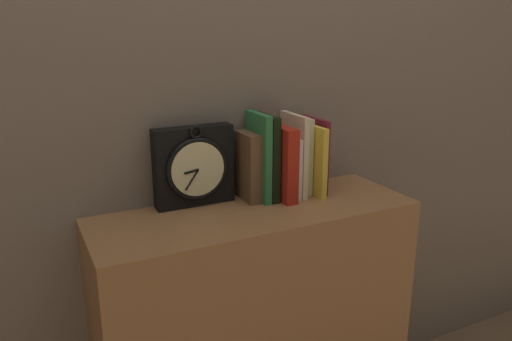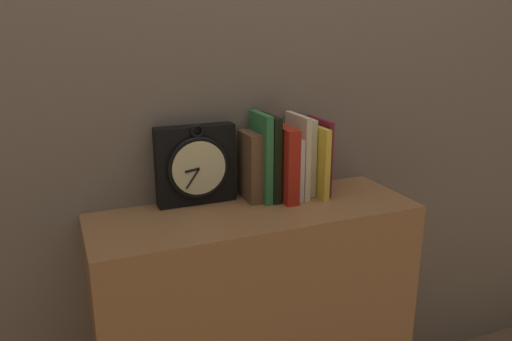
% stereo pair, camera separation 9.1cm
% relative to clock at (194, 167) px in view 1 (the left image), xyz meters
% --- Properties ---
extents(wall_back, '(6.00, 0.05, 2.60)m').
position_rel_clock_xyz_m(wall_back, '(0.13, 0.06, 0.39)').
color(wall_back, '#756656').
rests_on(wall_back, ground_plane).
extents(bookshelf, '(0.90, 0.31, 0.80)m').
position_rel_clock_xyz_m(bookshelf, '(0.13, -0.12, -0.51)').
color(bookshelf, '#936038').
rests_on(bookshelf, ground_plane).
extents(clock, '(0.22, 0.06, 0.23)m').
position_rel_clock_xyz_m(clock, '(0.00, 0.00, 0.00)').
color(clock, black).
rests_on(clock, bookshelf).
extents(book_slot0_brown, '(0.04, 0.11, 0.20)m').
position_rel_clock_xyz_m(book_slot0_brown, '(0.15, -0.03, -0.01)').
color(book_slot0_brown, brown).
rests_on(book_slot0_brown, bookshelf).
extents(book_slot1_green, '(0.02, 0.13, 0.25)m').
position_rel_clock_xyz_m(book_slot1_green, '(0.18, -0.03, 0.01)').
color(book_slot1_green, '#2D733E').
rests_on(book_slot1_green, bookshelf).
extents(book_slot2_black, '(0.02, 0.13, 0.25)m').
position_rel_clock_xyz_m(book_slot2_black, '(0.21, -0.04, 0.01)').
color(book_slot2_black, black).
rests_on(book_slot2_black, bookshelf).
extents(book_slot3_red, '(0.04, 0.16, 0.21)m').
position_rel_clock_xyz_m(book_slot3_red, '(0.24, -0.05, -0.00)').
color(book_slot3_red, '#B02213').
rests_on(book_slot3_red, bookshelf).
extents(book_slot4_white, '(0.02, 0.14, 0.18)m').
position_rel_clock_xyz_m(book_slot4_white, '(0.27, -0.04, -0.02)').
color(book_slot4_white, silver).
rests_on(book_slot4_white, bookshelf).
extents(book_slot5_cream, '(0.02, 0.14, 0.24)m').
position_rel_clock_xyz_m(book_slot5_cream, '(0.29, -0.04, 0.01)').
color(book_slot5_cream, beige).
rests_on(book_slot5_cream, bookshelf).
extents(book_slot6_cream, '(0.03, 0.11, 0.23)m').
position_rel_clock_xyz_m(book_slot6_cream, '(0.32, -0.03, 0.00)').
color(book_slot6_cream, beige).
rests_on(book_slot6_cream, bookshelf).
extents(book_slot7_yellow, '(0.02, 0.16, 0.21)m').
position_rel_clock_xyz_m(book_slot7_yellow, '(0.35, -0.05, -0.01)').
color(book_slot7_yellow, yellow).
rests_on(book_slot7_yellow, bookshelf).
extents(book_slot8_maroon, '(0.01, 0.14, 0.22)m').
position_rel_clock_xyz_m(book_slot8_maroon, '(0.37, -0.04, -0.00)').
color(book_slot8_maroon, maroon).
rests_on(book_slot8_maroon, bookshelf).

